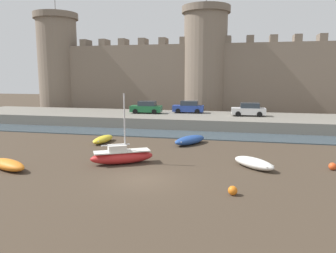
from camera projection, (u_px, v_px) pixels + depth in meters
The scene contains 14 objects.
ground_plane at pixel (143, 180), 19.97m from camera, with size 160.00×160.00×0.00m, color #423528.
water_channel at pixel (185, 135), 34.83m from camera, with size 80.00×4.50×0.10m, color #3D4C56.
quay_road at pixel (194, 120), 41.73m from camera, with size 63.54×10.00×1.31m, color slate.
castle at pixel (205, 69), 51.87m from camera, with size 59.04×7.50×19.78m.
rowboat_midflat_centre at pixel (254, 163), 22.42m from camera, with size 3.27×3.23×0.71m.
rowboat_near_channel_right at pixel (190, 140), 30.16m from camera, with size 3.15×3.97×0.79m.
rowboat_foreground_left at pixel (8, 164), 22.00m from camera, with size 3.62×2.41×0.72m.
sailboat_foreground_right at pixel (122, 156), 23.52m from camera, with size 4.56×3.35×5.05m.
rowboat_near_channel_left at pixel (103, 139), 30.89m from camera, with size 1.36×3.39×0.64m.
mooring_buoy_near_shore at pixel (333, 166), 21.97m from camera, with size 0.51×0.51×0.51m, color #E04C1E.
mooring_buoy_off_centre at pixel (233, 191), 17.38m from camera, with size 0.50×0.50×0.50m, color orange.
car_quay_centre_east at pixel (189, 107), 43.77m from camera, with size 4.18×2.05×1.62m.
car_quay_centre_west at pixel (146, 107), 43.29m from camera, with size 4.18×2.05×1.62m.
car_quay_east at pixel (249, 110), 40.42m from camera, with size 4.18×2.05×1.62m.
Camera 1 is at (5.68, -18.43, 6.32)m, focal length 35.00 mm.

